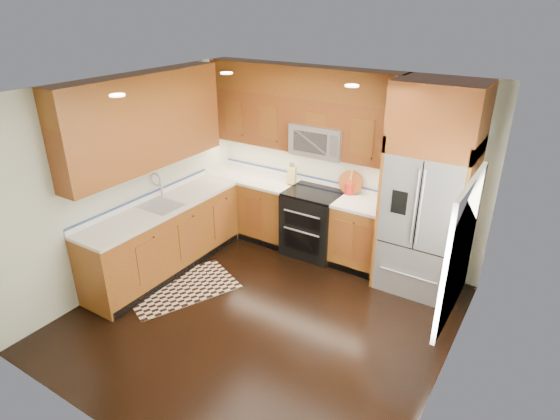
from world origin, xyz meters
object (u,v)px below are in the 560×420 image
Objects in this scene: refrigerator at (428,192)px; utensil_crock at (350,186)px; rug at (182,288)px; knife_block at (292,175)px; range at (313,223)px.

utensil_crock is (-1.11, 0.24, -0.24)m from refrigerator.
rug is at bearing -125.77° from utensil_crock.
refrigerator is 1.16m from utensil_crock.
rug is at bearing -105.31° from knife_block.
refrigerator is at bearing -4.97° from knife_block.
utensil_crock reaches higher than knife_block.
rug is 2.20m from knife_block.
range is at bearing 178.60° from refrigerator.
refrigerator is at bearing 58.40° from rug.
utensil_crock is (1.39, 1.93, 1.05)m from rug.
utensil_crock is at bearing 167.84° from refrigerator.
utensil_crock is (0.44, 0.20, 0.59)m from range.
refrigerator is at bearing -12.16° from utensil_crock.
range is 0.71× the size of rug.
knife_block reaches higher than range.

